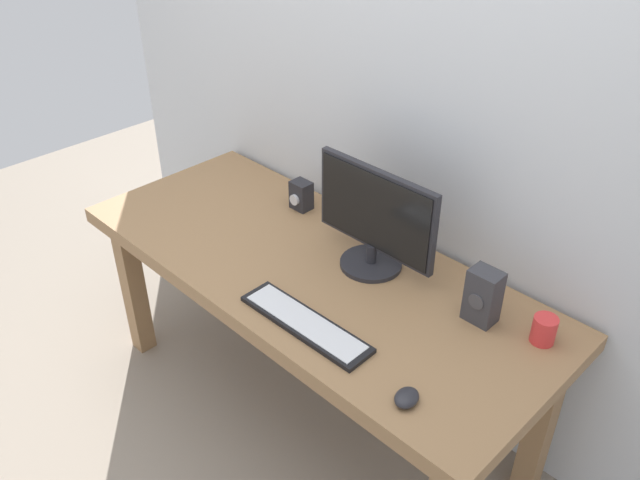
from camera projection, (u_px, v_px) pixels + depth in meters
ground_plane at (312, 408)px, 2.67m from camera, size 6.00×6.00×0.00m
wall_back at (401, 12)px, 2.09m from camera, size 3.19×0.04×3.00m
desk at (311, 285)px, 2.33m from camera, size 1.80×0.74×0.72m
monitor at (375, 219)px, 2.17m from camera, size 0.48×0.21×0.36m
keyboard_primary at (305, 323)px, 2.00m from camera, size 0.47×0.13×0.02m
mouse at (407, 398)px, 1.74m from camera, size 0.08×0.09×0.03m
speaker_right at (483, 296)px, 1.98m from camera, size 0.10×0.08×0.18m
audio_controller at (301, 195)px, 2.56m from camera, size 0.08×0.07×0.12m
coffee_mug at (544, 330)px, 1.92m from camera, size 0.07×0.07×0.09m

